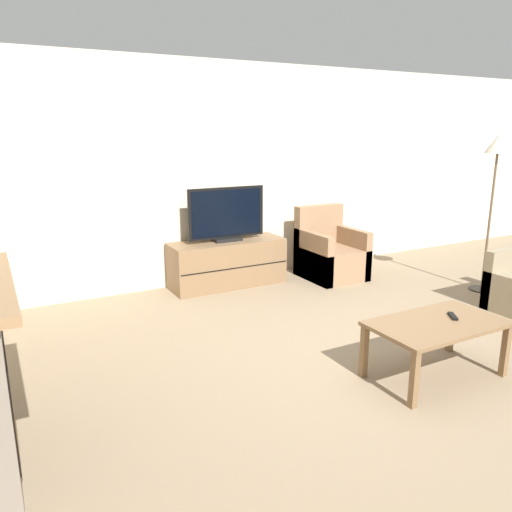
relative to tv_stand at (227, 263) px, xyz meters
name	(u,v)px	position (x,y,z in m)	size (l,w,h in m)	color
ground_plane	(363,361)	(0.09, -2.46, -0.28)	(24.00, 24.00, 0.00)	#89755B
wall_back	(222,174)	(0.09, 0.32, 1.07)	(12.00, 0.06, 2.70)	beige
tv_stand	(227,263)	(0.00, 0.00, 0.00)	(1.43, 0.50, 0.57)	brown
tv	(227,216)	(0.00, 0.00, 0.59)	(0.99, 0.18, 0.66)	black
armchair	(330,255)	(1.34, -0.31, 0.01)	(0.70, 0.76, 0.92)	#937051
coffee_table	(437,329)	(0.41, -2.92, 0.12)	(1.05, 0.60, 0.46)	brown
remote	(453,316)	(0.59, -2.91, 0.18)	(0.11, 0.15, 0.02)	black
floor_lamp	(497,159)	(2.63, -1.64, 1.28)	(0.30, 0.30, 1.85)	black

